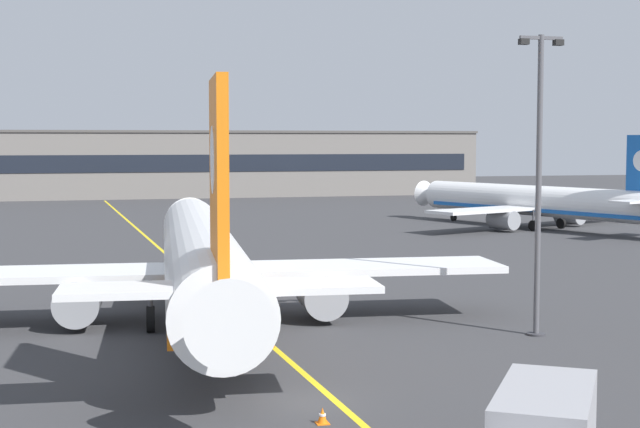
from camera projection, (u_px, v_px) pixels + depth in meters
name	position (u px, v px, depth m)	size (l,w,h in m)	color
ground_plane	(304.00, 402.00, 34.28)	(400.00, 400.00, 0.00)	#353538
taxiway_centreline	(199.00, 282.00, 63.24)	(0.30, 180.00, 0.01)	yellow
airliner_foreground	(202.00, 259.00, 48.86)	(32.30, 41.52, 11.65)	white
airliner_background	(536.00, 202.00, 101.76)	(27.00, 33.99, 9.99)	white
apron_lamp_post	(539.00, 180.00, 45.56)	(2.24, 0.90, 14.46)	#515156
safety_cone_by_nose_gear	(194.00, 275.00, 65.05)	(0.44, 0.44, 0.55)	orange
safety_cone_by_tail	(322.00, 416.00, 31.69)	(0.44, 0.44, 0.55)	orange
terminal_building	(147.00, 164.00, 158.39)	(113.59, 12.40, 11.12)	slate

